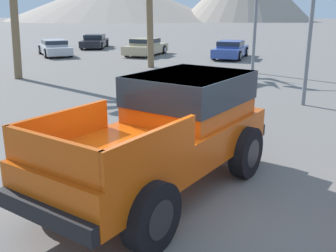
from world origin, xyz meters
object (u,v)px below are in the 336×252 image
Objects in this scene: parked_car_tan at (146,47)px; parked_car_dark at (95,41)px; parked_car_silver at (55,47)px; orange_pickup_truck at (172,126)px; parked_car_blue at (231,49)px.

parked_car_tan is 7.53m from parked_car_dark.
parked_car_silver is (-0.93, -6.23, 0.00)m from parked_car_dark.
parked_car_tan reaches higher than parked_car_silver.
orange_pickup_truck is 23.21m from parked_car_silver.
parked_car_silver is 12.44m from parked_car_blue.
parked_car_dark is 13.02m from parked_car_blue.
parked_car_dark and parked_car_silver have the same top height.
orange_pickup_truck is at bearing 103.01° from parked_car_dark.
parked_car_silver is (-6.41, -1.07, -0.04)m from parked_car_tan.
parked_car_blue reaches higher than parked_car_silver.
parked_car_dark is (-10.13, 26.63, -0.57)m from orange_pickup_truck.
orange_pickup_truck is at bearing -94.33° from parked_car_silver.
parked_car_blue is (1.37, 20.53, -0.54)m from orange_pickup_truck.
orange_pickup_truck is 1.13× the size of parked_car_dark.
parked_car_tan is 0.97× the size of parked_car_silver.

